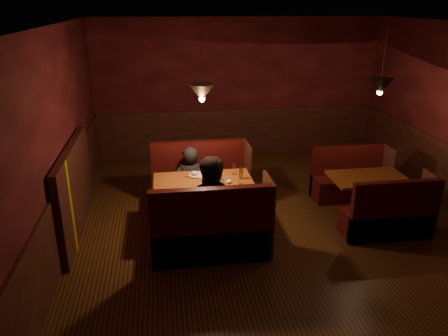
{
  "coord_description": "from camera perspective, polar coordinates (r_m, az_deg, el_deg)",
  "views": [
    {
      "loc": [
        -1.62,
        -5.57,
        3.19
      ],
      "look_at": [
        -0.78,
        0.21,
        0.95
      ],
      "focal_mm": 35.0,
      "sensor_mm": 36.0,
      "label": 1
    }
  ],
  "objects": [
    {
      "name": "main_bench_far",
      "position": [
        7.2,
        -3.04,
        -2.36
      ],
      "size": [
        1.57,
        0.56,
        1.07
      ],
      "color": "black",
      "rests_on": "ground"
    },
    {
      "name": "diner_b",
      "position": [
        5.75,
        -1.16,
        -3.21
      ],
      "size": [
        0.82,
        0.64,
        1.66
      ],
      "primitive_type": "imported",
      "rotation": [
        0.0,
        0.0,
        -0.01
      ],
      "color": "black",
      "rests_on": "ground"
    },
    {
      "name": "second_bench_far",
      "position": [
        7.81,
        16.1,
        -1.66
      ],
      "size": [
        1.28,
        0.48,
        0.91
      ],
      "color": "black",
      "rests_on": "ground"
    },
    {
      "name": "main_table",
      "position": [
        6.36,
        -2.54,
        -3.18
      ],
      "size": [
        1.42,
        0.86,
        1.0
      ],
      "color": "brown",
      "rests_on": "ground"
    },
    {
      "name": "room",
      "position": [
        6.15,
        4.86,
        0.58
      ],
      "size": [
        6.02,
        7.02,
        2.92
      ],
      "color": "black",
      "rests_on": "ground"
    },
    {
      "name": "diner_a",
      "position": [
        6.92,
        -4.5,
        -0.04
      ],
      "size": [
        0.53,
        0.35,
        1.43
      ],
      "primitive_type": "imported",
      "rotation": [
        0.0,
        0.0,
        3.12
      ],
      "color": "black",
      "rests_on": "ground"
    },
    {
      "name": "main_bench_near",
      "position": [
        5.76,
        -1.52,
        -8.7
      ],
      "size": [
        1.57,
        0.56,
        1.07
      ],
      "color": "black",
      "rests_on": "ground"
    },
    {
      "name": "second_table",
      "position": [
        7.15,
        18.24,
        -2.35
      ],
      "size": [
        1.16,
        0.74,
        0.65
      ],
      "color": "brown",
      "rests_on": "ground"
    },
    {
      "name": "second_bench_near",
      "position": [
        6.69,
        20.79,
        -6.15
      ],
      "size": [
        1.28,
        0.48,
        0.91
      ],
      "color": "black",
      "rests_on": "ground"
    }
  ]
}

